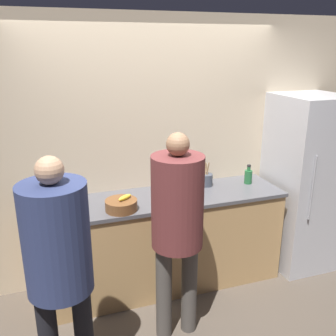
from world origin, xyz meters
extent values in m
plane|color=#4C4238|center=(0.00, 0.00, 0.00)|extent=(14.00, 14.00, 0.00)
cube|color=#C6B293|center=(0.00, 0.68, 1.30)|extent=(5.20, 0.06, 2.60)
cube|color=tan|center=(0.00, 0.36, 0.46)|extent=(2.35, 0.63, 0.91)
cube|color=#4C4C51|center=(0.00, 0.36, 0.93)|extent=(2.38, 0.66, 0.03)
cube|color=#B7B7BC|center=(1.58, 0.31, 0.92)|extent=(0.66, 0.71, 1.84)
cylinder|color=#99999E|center=(1.38, -0.06, 1.01)|extent=(0.02, 0.02, 0.65)
cylinder|color=black|center=(-0.86, -0.61, 0.41)|extent=(0.13, 0.13, 0.82)
cylinder|color=navy|center=(-0.98, -0.61, 1.18)|extent=(0.42, 0.42, 0.72)
sphere|color=tan|center=(-0.98, -0.61, 1.62)|extent=(0.17, 0.17, 0.17)
cylinder|color=#4C4742|center=(-0.20, -0.34, 0.41)|extent=(0.13, 0.13, 0.83)
cylinder|color=#4C4742|center=(0.02, -0.34, 0.41)|extent=(0.13, 0.13, 0.83)
cylinder|color=brown|center=(-0.09, -0.34, 1.19)|extent=(0.40, 0.40, 0.72)
sphere|color=#936B4C|center=(-0.09, -0.34, 1.64)|extent=(0.17, 0.17, 0.17)
cylinder|color=brown|center=(-0.42, 0.18, 1.00)|extent=(0.28, 0.28, 0.09)
ellipsoid|color=yellow|center=(-0.38, 0.18, 1.06)|extent=(0.15, 0.12, 0.04)
cylinder|color=#3D424C|center=(0.53, 0.49, 1.01)|extent=(0.12, 0.12, 0.12)
cylinder|color=#99754C|center=(0.51, 0.49, 1.10)|extent=(0.01, 0.05, 0.19)
cylinder|color=#99754C|center=(0.54, 0.49, 1.10)|extent=(0.03, 0.04, 0.19)
cylinder|color=#99754C|center=(0.53, 0.47, 1.10)|extent=(0.04, 0.01, 0.19)
cylinder|color=#236033|center=(0.96, 0.41, 1.02)|extent=(0.08, 0.08, 0.14)
cylinder|color=#236033|center=(0.96, 0.41, 1.11)|extent=(0.04, 0.04, 0.04)
cylinder|color=black|center=(0.96, 0.41, 1.14)|extent=(0.04, 0.04, 0.02)
cylinder|color=red|center=(0.01, 0.37, 1.01)|extent=(0.05, 0.05, 0.13)
cylinder|color=red|center=(0.01, 0.37, 1.10)|extent=(0.02, 0.02, 0.04)
cylinder|color=black|center=(0.01, 0.37, 1.13)|extent=(0.03, 0.03, 0.02)
cylinder|color=gold|center=(-1.01, 0.39, 0.99)|extent=(0.09, 0.09, 0.09)
camera|label=1|loc=(-0.98, -2.76, 2.31)|focal=40.00mm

